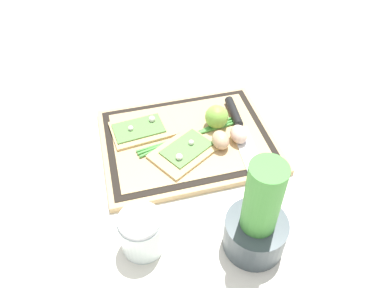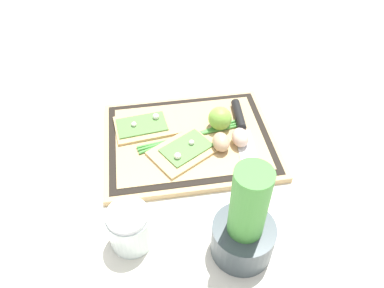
{
  "view_description": "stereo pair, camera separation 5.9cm",
  "coord_description": "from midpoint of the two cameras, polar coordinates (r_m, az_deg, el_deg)",
  "views": [
    {
      "loc": [
        0.15,
        0.63,
        0.65
      ],
      "look_at": [
        0.0,
        0.04,
        0.04
      ],
      "focal_mm": 35.0,
      "sensor_mm": 36.0,
      "label": 1
    },
    {
      "loc": [
        0.1,
        0.64,
        0.65
      ],
      "look_at": [
        0.0,
        0.04,
        0.04
      ],
      "focal_mm": 35.0,
      "sensor_mm": 36.0,
      "label": 2
    }
  ],
  "objects": [
    {
      "name": "ground_plane",
      "position": [
        0.92,
        1.46,
        0.14
      ],
      "size": [
        6.0,
        6.0,
        0.0
      ],
      "primitive_type": "plane",
      "color": "silver"
    },
    {
      "name": "cutting_board",
      "position": [
        0.91,
        1.47,
        0.53
      ],
      "size": [
        0.41,
        0.32,
        0.02
      ],
      "color": "tan",
      "rests_on": "ground_plane"
    },
    {
      "name": "pizza_slice_near",
      "position": [
        0.93,
        -5.28,
        2.83
      ],
      "size": [
        0.16,
        0.12,
        0.02
      ],
      "color": "tan",
      "rests_on": "cutting_board"
    },
    {
      "name": "pizza_slice_far",
      "position": [
        0.87,
        0.66,
        -1.08
      ],
      "size": [
        0.17,
        0.16,
        0.02
      ],
      "color": "tan",
      "rests_on": "cutting_board"
    },
    {
      "name": "knife",
      "position": [
        0.93,
        9.39,
        2.48
      ],
      "size": [
        0.05,
        0.29,
        0.02
      ],
      "color": "silver",
      "rests_on": "cutting_board"
    },
    {
      "name": "egg_brown",
      "position": [
        0.87,
        6.39,
        0.25
      ],
      "size": [
        0.04,
        0.05,
        0.04
      ],
      "primitive_type": "ellipsoid",
      "color": "tan",
      "rests_on": "cutting_board"
    },
    {
      "name": "egg_pink",
      "position": [
        0.89,
        9.27,
        0.92
      ],
      "size": [
        0.04,
        0.05,
        0.04
      ],
      "primitive_type": "ellipsoid",
      "color": "beige",
      "rests_on": "cutting_board"
    },
    {
      "name": "lime",
      "position": [
        0.92,
        6.14,
        3.85
      ],
      "size": [
        0.06,
        0.06,
        0.06
      ],
      "primitive_type": "sphere",
      "color": "#7FB742",
      "rests_on": "cutting_board"
    },
    {
      "name": "cherry_tomato_red",
      "position": [
        0.95,
        6.22,
        4.7
      ],
      "size": [
        0.03,
        0.03,
        0.03
      ],
      "primitive_type": "sphere",
      "color": "red",
      "rests_on": "cutting_board"
    },
    {
      "name": "scallion_bunch",
      "position": [
        0.9,
        1.24,
        1.25
      ],
      "size": [
        0.26,
        0.08,
        0.01
      ],
      "color": "#47933D",
      "rests_on": "cutting_board"
    },
    {
      "name": "herb_pot",
      "position": [
        0.69,
        10.57,
        -12.41
      ],
      "size": [
        0.12,
        0.12,
        0.22
      ],
      "color": "#3D474C",
      "rests_on": "ground_plane"
    },
    {
      "name": "sauce_jar",
      "position": [
        0.72,
        -7.02,
        -12.87
      ],
      "size": [
        0.08,
        0.08,
        0.09
      ],
      "color": "silver",
      "rests_on": "ground_plane"
    }
  ]
}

